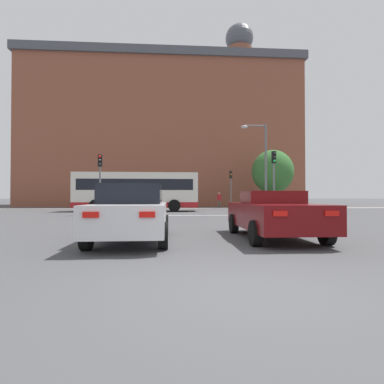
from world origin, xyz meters
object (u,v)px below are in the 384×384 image
(bus_crossing_lead, at_px, (137,191))
(traffic_light_near_left, at_px, (100,174))
(car_saloon_left, at_px, (132,212))
(car_roadster_right, at_px, (273,214))
(traffic_light_far_left, at_px, (121,185))
(street_lamp_junction, at_px, (261,158))
(traffic_light_far_right, at_px, (231,183))
(traffic_light_near_right, at_px, (274,172))
(pedestrian_waiting, at_px, (148,198))
(pedestrian_walking_east, at_px, (219,199))

(bus_crossing_lead, height_order, traffic_light_near_left, traffic_light_near_left)
(car_saloon_left, distance_m, car_roadster_right, 4.07)
(traffic_light_far_left, distance_m, street_lamp_junction, 15.22)
(traffic_light_far_right, bearing_deg, car_roadster_right, -98.30)
(traffic_light_near_right, height_order, traffic_light_far_right, traffic_light_near_right)
(traffic_light_near_left, relative_size, traffic_light_near_right, 0.94)
(pedestrian_waiting, xyz_separation_m, pedestrian_walking_east, (7.70, 0.75, -0.08))
(car_saloon_left, height_order, traffic_light_near_right, traffic_light_near_right)
(bus_crossing_lead, bearing_deg, traffic_light_far_right, 123.12)
(bus_crossing_lead, bearing_deg, car_saloon_left, 6.13)
(pedestrian_walking_east, bearing_deg, bus_crossing_lead, 19.22)
(traffic_light_near_right, xyz_separation_m, pedestrian_walking_east, (-1.59, 13.15, -1.85))
(car_roadster_right, distance_m, traffic_light_near_right, 11.77)
(car_saloon_left, height_order, pedestrian_waiting, pedestrian_waiting)
(traffic_light_near_right, xyz_separation_m, pedestrian_waiting, (-9.29, 12.39, -1.76))
(traffic_light_near_right, relative_size, pedestrian_walking_east, 2.46)
(traffic_light_far_right, xyz_separation_m, traffic_light_far_left, (-11.55, -0.15, -0.25))
(traffic_light_near_right, height_order, pedestrian_waiting, traffic_light_near_right)
(bus_crossing_lead, height_order, traffic_light_far_left, traffic_light_far_left)
(traffic_light_near_left, height_order, pedestrian_walking_east, traffic_light_near_left)
(bus_crossing_lead, xyz_separation_m, traffic_light_near_right, (9.76, -5.96, 1.14))
(traffic_light_near_right, xyz_separation_m, street_lamp_junction, (-0.04, 2.68, 1.29))
(car_saloon_left, xyz_separation_m, traffic_light_far_left, (-4.14, 23.08, 1.67))
(pedestrian_walking_east, bearing_deg, car_saloon_left, 53.35)
(traffic_light_far_right, height_order, pedestrian_walking_east, traffic_light_far_right)
(traffic_light_far_left, bearing_deg, traffic_light_near_left, -87.61)
(car_roadster_right, bearing_deg, traffic_light_far_right, 82.20)
(traffic_light_near_right, bearing_deg, pedestrian_walking_east, 96.90)
(pedestrian_waiting, bearing_deg, traffic_light_far_left, 159.27)
(bus_crossing_lead, bearing_deg, traffic_light_near_left, -19.13)
(car_roadster_right, relative_size, bus_crossing_lead, 0.43)
(car_roadster_right, distance_m, pedestrian_waiting, 23.93)
(car_saloon_left, xyz_separation_m, pedestrian_waiting, (-1.38, 23.61, 0.32))
(car_saloon_left, xyz_separation_m, traffic_light_far_right, (7.40, 23.22, 1.92))
(pedestrian_waiting, bearing_deg, traffic_light_far_right, -34.30)
(traffic_light_far_left, height_order, pedestrian_walking_east, traffic_light_far_left)
(traffic_light_far_right, xyz_separation_m, pedestrian_waiting, (-8.78, 0.39, -1.60))
(car_roadster_right, xyz_separation_m, bus_crossing_lead, (-5.91, 16.88, 1.02))
(traffic_light_near_right, bearing_deg, bus_crossing_lead, 148.57)
(car_roadster_right, relative_size, traffic_light_near_right, 1.03)
(traffic_light_near_left, height_order, pedestrian_waiting, traffic_light_near_left)
(traffic_light_near_left, distance_m, street_lamp_junction, 11.81)
(traffic_light_far_left, bearing_deg, pedestrian_waiting, 11.01)
(bus_crossing_lead, relative_size, pedestrian_waiting, 5.48)
(car_roadster_right, height_order, traffic_light_near_right, traffic_light_near_right)
(traffic_light_near_right, bearing_deg, car_saloon_left, -125.19)
(car_roadster_right, bearing_deg, traffic_light_near_right, 71.06)
(traffic_light_far_left, distance_m, pedestrian_waiting, 3.13)
(street_lamp_junction, bearing_deg, bus_crossing_lead, 161.33)
(traffic_light_far_right, bearing_deg, bus_crossing_lead, -146.88)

